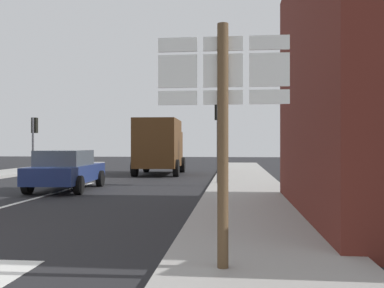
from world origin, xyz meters
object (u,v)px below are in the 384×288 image
route_sign_post (223,119)px  traffic_light_far_right (223,126)px  traffic_light_far_left (34,132)px  traffic_light_near_right (218,121)px  sedan_far (66,170)px  delivery_truck (160,145)px

route_sign_post → traffic_light_far_right: size_ratio=0.89×
traffic_light_far_left → traffic_light_far_right: traffic_light_far_right is taller
traffic_light_far_right → traffic_light_near_right: bearing=-90.0°
sedan_far → route_sign_post: route_sign_post is taller
delivery_truck → traffic_light_near_right: (3.52, -5.92, 1.00)m
sedan_far → traffic_light_far_left: traffic_light_far_left is taller
route_sign_post → traffic_light_far_right: 17.54m
route_sign_post → traffic_light_far_left: 21.39m
sedan_far → route_sign_post: bearing=-57.6°
route_sign_post → traffic_light_far_right: bearing=91.7°
delivery_truck → route_sign_post: route_sign_post is taller
delivery_truck → traffic_light_far_left: traffic_light_far_left is taller
delivery_truck → traffic_light_far_right: bearing=-2.2°
sedan_far → route_sign_post: 11.29m
sedan_far → traffic_light_near_right: traffic_light_near_right is taller
delivery_truck → traffic_light_far_right: 3.66m
route_sign_post → traffic_light_far_right: traffic_light_far_right is taller
sedan_far → delivery_truck: delivery_truck is taller
sedan_far → traffic_light_far_left: 10.30m
traffic_light_far_left → traffic_light_near_right: traffic_light_near_right is taller
sedan_far → traffic_light_far_right: traffic_light_far_right is taller
traffic_light_near_right → traffic_light_far_right: traffic_light_far_right is taller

